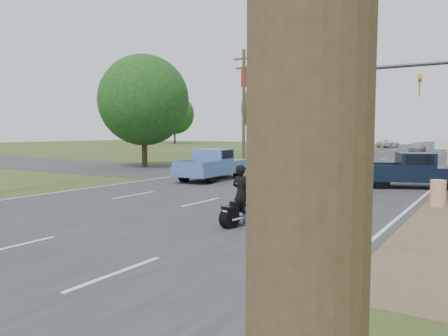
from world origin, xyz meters
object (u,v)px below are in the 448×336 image
Objects in this scene: rider at (241,197)px; distant_car_silver at (417,147)px; red_convertible at (322,179)px; blue_pickup at (213,164)px; navy_pickup at (415,170)px; distant_car_white at (388,144)px; distant_car_grey at (365,147)px; motorcycle at (240,211)px.

rider is 54.94m from distant_car_silver.
red_convertible is at bearing -81.95° from rider.
blue_pickup is (-7.59, 9.91, 0.04)m from rider.
blue_pickup is at bearing -98.53° from navy_pickup.
distant_car_white is (-12.88, 55.93, -0.16)m from navy_pickup.
distant_car_grey reaches higher than distant_car_silver.
distant_car_grey is (-7.70, 44.12, -0.03)m from rider.
motorcycle is at bearing -87.85° from distant_car_grey.
distant_car_grey reaches higher than distant_car_white.
blue_pickup reaches higher than motorcycle.
red_convertible is 0.86× the size of blue_pickup.
rider is at bearing 90.00° from motorcycle.
rider is (-0.07, -6.83, 0.08)m from red_convertible.
navy_pickup is (2.88, 5.36, 0.11)m from red_convertible.
distant_car_white is (-10.00, 61.29, -0.05)m from red_convertible.
motorcycle is (-0.08, -6.87, -0.34)m from red_convertible.
navy_pickup is at bearing -94.97° from rider.
distant_car_silver is 14.86m from distant_car_white.
navy_pickup is at bearing 8.32° from blue_pickup.
blue_pickup is at bearing 160.22° from red_convertible.
distant_car_silver is (-3.25, 54.85, -0.22)m from rider.
rider is at bearing -56.43° from blue_pickup.
motorcycle is 44.83m from distant_car_grey.
blue_pickup is at bearing -92.89° from distant_car_silver.
distant_car_grey is at bearing 104.73° from distant_car_white.
blue_pickup is 58.25m from distant_car_white.
motorcycle is 12.52m from blue_pickup.
red_convertible is 6.09m from navy_pickup.
blue_pickup reaches higher than navy_pickup.
rider reaches higher than distant_car_white.
blue_pickup reaches higher than rider.
distant_car_grey is (-10.65, 31.93, -0.06)m from navy_pickup.
navy_pickup reaches higher than motorcycle.
motorcycle is at bearing -83.99° from distant_car_silver.
distant_car_white is (-6.68, 13.27, 0.08)m from distant_car_silver.
distant_car_silver is at bearing 126.12° from distant_car_white.
motorcycle is 0.40× the size of distant_car_grey.
rider is 44.79m from distant_car_grey.
navy_pickup reaches higher than distant_car_white.
distant_car_silver is (4.34, 44.93, -0.26)m from blue_pickup.
blue_pickup is at bearing -43.91° from rider.
motorcycle is 1.12× the size of rider.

